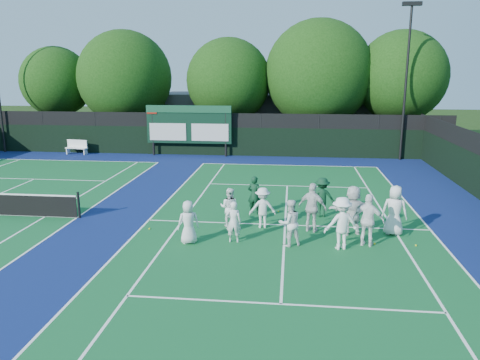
# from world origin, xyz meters

# --- Properties ---
(ground) EXTENTS (120.00, 120.00, 0.00)m
(ground) POSITION_xyz_m (0.00, 0.00, 0.00)
(ground) COLOR #1A320D
(ground) RESTS_ON ground
(court_apron) EXTENTS (34.00, 32.00, 0.01)m
(court_apron) POSITION_xyz_m (-6.00, 1.00, 0.00)
(court_apron) COLOR navy
(court_apron) RESTS_ON ground
(near_court) EXTENTS (11.05, 23.85, 0.01)m
(near_court) POSITION_xyz_m (0.00, 1.00, 0.01)
(near_court) COLOR #135D2B
(near_court) RESTS_ON ground
(back_fence) EXTENTS (34.00, 0.08, 3.00)m
(back_fence) POSITION_xyz_m (-6.00, 16.00, 1.36)
(back_fence) COLOR black
(back_fence) RESTS_ON ground
(scoreboard) EXTENTS (6.00, 0.21, 3.55)m
(scoreboard) POSITION_xyz_m (-7.01, 15.59, 2.19)
(scoreboard) COLOR black
(scoreboard) RESTS_ON ground
(clubhouse) EXTENTS (18.00, 6.00, 4.00)m
(clubhouse) POSITION_xyz_m (-2.00, 24.00, 2.00)
(clubhouse) COLOR #535358
(clubhouse) RESTS_ON ground
(light_pole_right) EXTENTS (1.20, 0.30, 10.12)m
(light_pole_right) POSITION_xyz_m (7.50, 15.70, 6.30)
(light_pole_right) COLOR black
(light_pole_right) RESTS_ON ground
(bench) EXTENTS (1.69, 0.74, 1.04)m
(bench) POSITION_xyz_m (-15.23, 15.38, 0.56)
(bench) COLOR white
(bench) RESTS_ON ground
(tree_a) EXTENTS (5.47, 5.47, 7.78)m
(tree_a) POSITION_xyz_m (-18.36, 19.58, 4.89)
(tree_a) COLOR black
(tree_a) RESTS_ON ground
(tree_b) EXTENTS (7.25, 7.25, 8.98)m
(tree_b) POSITION_xyz_m (-12.72, 19.58, 5.17)
(tree_b) COLOR black
(tree_b) RESTS_ON ground
(tree_c) EXTENTS (6.38, 6.38, 8.36)m
(tree_c) POSITION_xyz_m (-4.56, 19.58, 5.00)
(tree_c) COLOR black
(tree_c) RESTS_ON ground
(tree_d) EXTENTS (7.94, 7.94, 9.65)m
(tree_d) POSITION_xyz_m (2.19, 19.58, 5.47)
(tree_d) COLOR black
(tree_d) RESTS_ON ground
(tree_e) EXTENTS (6.62, 6.62, 8.80)m
(tree_e) POSITION_xyz_m (8.15, 19.58, 5.32)
(tree_e) COLOR black
(tree_e) RESTS_ON ground
(tennis_ball_0) EXTENTS (0.07, 0.07, 0.07)m
(tennis_ball_0) POSITION_xyz_m (-3.39, -1.24, 0.03)
(tennis_ball_0) COLOR yellow
(tennis_ball_0) RESTS_ON ground
(tennis_ball_1) EXTENTS (0.07, 0.07, 0.07)m
(tennis_ball_1) POSITION_xyz_m (0.06, 1.27, 0.03)
(tennis_ball_1) COLOR yellow
(tennis_ball_1) RESTS_ON ground
(tennis_ball_2) EXTENTS (0.07, 0.07, 0.07)m
(tennis_ball_2) POSITION_xyz_m (3.13, -0.77, 0.03)
(tennis_ball_2) COLOR yellow
(tennis_ball_2) RESTS_ON ground
(tennis_ball_3) EXTENTS (0.07, 0.07, 0.07)m
(tennis_ball_3) POSITION_xyz_m (-5.12, -0.09, 0.03)
(tennis_ball_3) COLOR yellow
(tennis_ball_3) RESTS_ON ground
(tennis_ball_4) EXTENTS (0.07, 0.07, 0.07)m
(tennis_ball_4) POSITION_xyz_m (-0.31, 2.71, 0.03)
(tennis_ball_4) COLOR yellow
(tennis_ball_4) RESTS_ON ground
(tennis_ball_5) EXTENTS (0.07, 0.07, 0.07)m
(tennis_ball_5) POSITION_xyz_m (4.52, -0.76, 0.03)
(tennis_ball_5) COLOR yellow
(tennis_ball_5) RESTS_ON ground
(player_front_0) EXTENTS (0.88, 0.74, 1.54)m
(player_front_0) POSITION_xyz_m (-3.32, -1.33, 0.77)
(player_front_0) COLOR silver
(player_front_0) RESTS_ON ground
(player_front_1) EXTENTS (0.55, 0.36, 1.49)m
(player_front_1) POSITION_xyz_m (-1.77, -1.05, 0.75)
(player_front_1) COLOR white
(player_front_1) RESTS_ON ground
(player_front_2) EXTENTS (0.98, 0.89, 1.64)m
(player_front_2) POSITION_xyz_m (0.18, -1.17, 0.82)
(player_front_2) COLOR white
(player_front_2) RESTS_ON ground
(player_front_3) EXTENTS (1.30, 0.95, 1.81)m
(player_front_3) POSITION_xyz_m (1.90, -1.27, 0.91)
(player_front_3) COLOR white
(player_front_3) RESTS_ON ground
(player_front_4) EXTENTS (1.17, 0.77, 1.84)m
(player_front_4) POSITION_xyz_m (2.84, -0.90, 0.92)
(player_front_4) COLOR white
(player_front_4) RESTS_ON ground
(player_back_0) EXTENTS (0.83, 0.70, 1.53)m
(player_back_0) POSITION_xyz_m (-2.15, 0.64, 0.77)
(player_back_0) COLOR white
(player_back_0) RESTS_ON ground
(player_back_1) EXTENTS (1.11, 0.76, 1.58)m
(player_back_1) POSITION_xyz_m (-0.87, 0.64, 0.79)
(player_back_1) COLOR white
(player_back_1) RESTS_ON ground
(player_back_2) EXTENTS (1.19, 0.85, 1.87)m
(player_back_2) POSITION_xyz_m (1.00, 0.38, 0.93)
(player_back_2) COLOR silver
(player_back_2) RESTS_ON ground
(player_back_3) EXTENTS (1.80, 1.03, 1.85)m
(player_back_3) POSITION_xyz_m (2.45, 0.26, 0.92)
(player_back_3) COLOR white
(player_back_3) RESTS_ON ground
(player_back_4) EXTENTS (1.05, 0.84, 1.86)m
(player_back_4) POSITION_xyz_m (3.96, 0.37, 0.93)
(player_back_4) COLOR white
(player_back_4) RESTS_ON ground
(coach_left) EXTENTS (0.67, 0.53, 1.62)m
(coach_left) POSITION_xyz_m (-1.33, 2.40, 0.81)
(coach_left) COLOR #0E341E
(coach_left) RESTS_ON ground
(coach_right) EXTENTS (1.14, 0.74, 1.65)m
(coach_right) POSITION_xyz_m (1.46, 2.29, 0.83)
(coach_right) COLOR #0E341E
(coach_right) RESTS_ON ground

